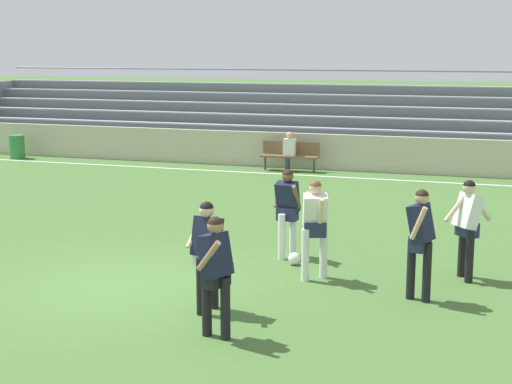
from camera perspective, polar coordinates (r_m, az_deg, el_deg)
name	(u,v)px	position (r m, az deg, el deg)	size (l,w,h in m)	color
ground_plane	(124,286)	(12.54, -9.77, -6.84)	(160.00, 160.00, 0.00)	#477033
field_line_sideline	(303,175)	(22.96, 3.48, 1.25)	(44.00, 0.12, 0.01)	white
sideline_wall	(313,151)	(24.13, 4.28, 3.02)	(48.00, 0.16, 1.11)	beige
bleacher_stand	(261,118)	(27.85, 0.40, 5.52)	(23.98, 4.98, 2.93)	#9EA3AD
bench_far_left	(290,153)	(23.72, 2.55, 2.89)	(1.80, 0.40, 0.90)	brown
trash_bin	(17,147)	(27.63, -17.28, 3.22)	(0.52, 0.52, 0.80)	#2D7F3D
spectator_seated	(289,149)	(23.59, 2.47, 3.23)	(0.36, 0.42, 1.21)	#2D2D38
player_white_deep_cover	(315,221)	(12.48, 4.39, -2.15)	(0.48, 0.67, 1.65)	white
player_dark_challenging	(287,206)	(13.79, 2.35, -1.02)	(0.49, 0.55, 1.61)	white
player_dark_overlapping	(420,235)	(11.65, 12.08, -3.11)	(0.44, 0.54, 1.70)	black
player_white_wide_right	(468,221)	(12.89, 15.39, -2.08)	(0.76, 0.53, 1.65)	black
player_dark_on_ball	(207,247)	(10.95, -3.64, -4.09)	(0.57, 0.53, 1.61)	black
player_dark_wide_left	(216,267)	(9.96, -3.01, -5.54)	(0.44, 0.61, 1.62)	black
soccer_ball	(294,259)	(13.49, 2.86, -4.95)	(0.22, 0.22, 0.22)	white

